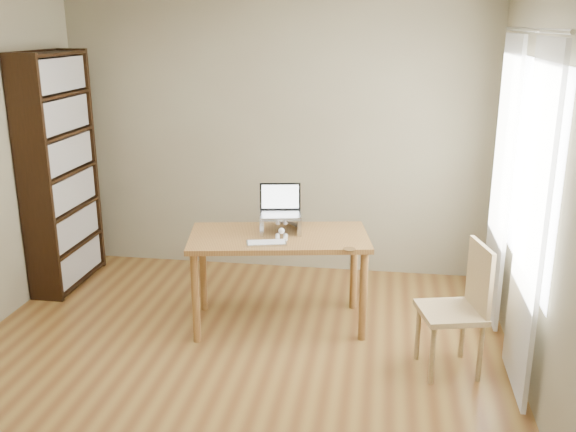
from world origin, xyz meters
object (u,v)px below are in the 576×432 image
object	(u,v)px
desk	(279,247)
laptop	(282,207)
cat	(283,223)
keyboard	(266,243)
chair	(462,305)
bookshelf	(60,172)

from	to	relation	value
desk	laptop	world-z (taller)	laptop
desk	cat	world-z (taller)	cat
cat	laptop	bearing A→B (deg)	104.55
desk	laptop	distance (m)	0.32
laptop	keyboard	xyz separation A→B (m)	(-0.06, -0.36, -0.18)
cat	desk	bearing A→B (deg)	-105.70
cat	chair	bearing A→B (deg)	-35.18
keyboard	cat	bearing A→B (deg)	64.08
keyboard	cat	size ratio (longest dim) A/B	0.65
cat	chair	world-z (taller)	chair
laptop	cat	world-z (taller)	laptop
desk	bookshelf	bearing A→B (deg)	154.44
laptop	cat	size ratio (longest dim) A/B	0.74
desk	laptop	size ratio (longest dim) A/B	4.12
laptop	desk	bearing A→B (deg)	-100.25
laptop	cat	bearing A→B (deg)	-76.09
keyboard	chair	size ratio (longest dim) A/B	0.34
bookshelf	desk	size ratio (longest dim) A/B	1.42
cat	chair	xyz separation A→B (m)	(1.33, -0.64, -0.32)
cat	bookshelf	bearing A→B (deg)	158.03
keyboard	desk	bearing A→B (deg)	61.34
desk	keyboard	size ratio (longest dim) A/B	4.65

